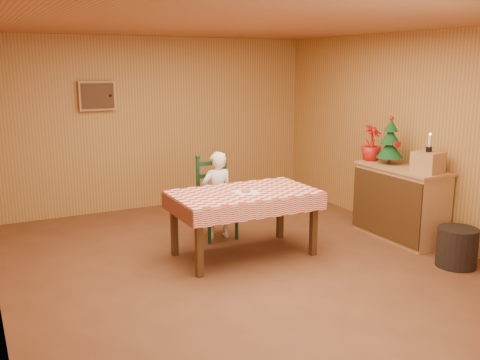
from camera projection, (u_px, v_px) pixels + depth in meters
name	position (u px, v px, depth m)	size (l,w,h in m)	color
ground	(248.00, 268.00, 5.88)	(6.00, 6.00, 0.00)	brown
cabin_walls	(226.00, 98.00, 5.96)	(5.10, 6.05, 2.65)	#BB8543
dining_table	(244.00, 198.00, 6.13)	(1.66, 0.96, 0.77)	#482A13
ladder_chair	(215.00, 199.00, 6.85)	(0.44, 0.40, 1.08)	#10321B
seated_child	(217.00, 195.00, 6.79)	(0.41, 0.27, 1.12)	white
napkin	(246.00, 192.00, 6.07)	(0.26, 0.26, 0.00)	white
donut	(246.00, 190.00, 6.06)	(0.11, 0.11, 0.04)	#CD8B49
shelf_unit	(400.00, 203.00, 6.80)	(0.54, 1.24, 0.93)	tan
crate	(428.00, 162.00, 6.33)	(0.30, 0.30, 0.25)	tan
christmas_tree	(390.00, 142.00, 6.87)	(0.34, 0.34, 0.62)	#482A13
flower_arrangement	(371.00, 143.00, 7.11)	(0.26, 0.26, 0.47)	#B01610
candle_set	(429.00, 146.00, 6.29)	(0.07, 0.07, 0.22)	black
storage_bin	(457.00, 247.00, 5.89)	(0.44, 0.44, 0.44)	black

